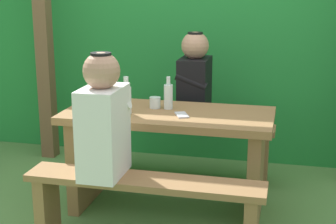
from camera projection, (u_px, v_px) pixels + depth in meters
ground_plane at (168, 208)px, 3.63m from camera, size 12.00×12.00×0.00m
hedge_backdrop at (208, 27)px, 4.89m from camera, size 6.40×1.08×2.25m
pergola_post_left at (44, 40)px, 4.44m from camera, size 0.12×0.12×2.11m
picnic_table at (168, 143)px, 3.50m from camera, size 1.40×0.64×0.70m
bench_near at (144, 200)px, 2.98m from camera, size 1.40×0.24×0.46m
bench_far at (185, 139)px, 4.10m from camera, size 1.40×0.24×0.46m
person_white_shirt at (103, 120)px, 2.92m from camera, size 0.25×0.35×0.72m
person_black_coat at (195, 82)px, 3.97m from camera, size 0.25×0.35×0.72m
drinking_glass at (155, 103)px, 3.54m from camera, size 0.08×0.08×0.08m
bottle_left at (126, 99)px, 3.38m from camera, size 0.07×0.07×0.25m
bottle_right at (168, 96)px, 3.51m from camera, size 0.06×0.06×0.22m
cell_phone at (182, 115)px, 3.35m from camera, size 0.12×0.16×0.01m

